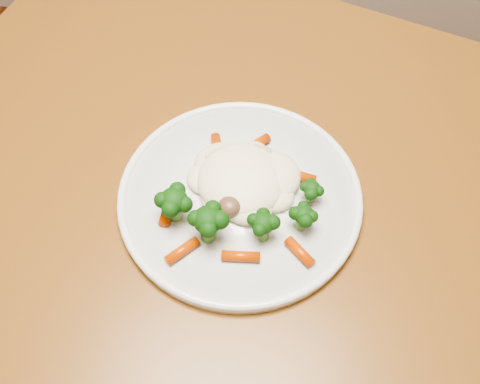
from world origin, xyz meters
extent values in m
cube|color=brown|center=(-0.18, 0.35, 0.73)|extent=(1.31, 1.06, 0.04)
cube|color=brown|center=(-0.57, 0.81, 0.35)|extent=(0.08, 0.08, 0.71)
cylinder|color=white|center=(-0.29, 0.37, 0.76)|extent=(0.29, 0.29, 0.01)
ellipsoid|color=#FFF5CB|center=(-0.29, 0.38, 0.79)|extent=(0.12, 0.11, 0.05)
ellipsoid|color=black|center=(-0.35, 0.33, 0.79)|extent=(0.05, 0.05, 0.05)
ellipsoid|color=black|center=(-0.31, 0.31, 0.79)|extent=(0.05, 0.05, 0.05)
ellipsoid|color=black|center=(-0.25, 0.32, 0.78)|extent=(0.04, 0.04, 0.04)
ellipsoid|color=black|center=(-0.21, 0.34, 0.78)|extent=(0.04, 0.04, 0.03)
ellipsoid|color=black|center=(-0.20, 0.37, 0.78)|extent=(0.03, 0.03, 0.03)
cylinder|color=#C74404|center=(-0.32, 0.43, 0.77)|extent=(0.02, 0.05, 0.01)
cylinder|color=#C74404|center=(-0.28, 0.44, 0.77)|extent=(0.04, 0.04, 0.01)
cylinder|color=#C74404|center=(-0.22, 0.40, 0.77)|extent=(0.05, 0.02, 0.01)
cylinder|color=#C74404|center=(-0.37, 0.33, 0.77)|extent=(0.01, 0.04, 0.01)
cylinder|color=#C74404|center=(-0.34, 0.28, 0.77)|extent=(0.04, 0.04, 0.01)
cylinder|color=#C74404|center=(-0.27, 0.29, 0.77)|extent=(0.04, 0.02, 0.01)
cylinder|color=#C74404|center=(-0.21, 0.30, 0.77)|extent=(0.04, 0.04, 0.01)
cylinder|color=#C74404|center=(-0.26, 0.38, 0.78)|extent=(0.02, 0.05, 0.01)
ellipsoid|color=brown|center=(-0.27, 0.38, 0.78)|extent=(0.02, 0.02, 0.02)
ellipsoid|color=brown|center=(-0.26, 0.37, 0.78)|extent=(0.02, 0.02, 0.01)
ellipsoid|color=brown|center=(-0.30, 0.37, 0.78)|extent=(0.02, 0.02, 0.01)
ellipsoid|color=brown|center=(-0.29, 0.34, 0.78)|extent=(0.03, 0.03, 0.02)
ellipsoid|color=brown|center=(-0.27, 0.38, 0.78)|extent=(0.03, 0.03, 0.02)
cube|color=tan|center=(-0.30, 0.41, 0.78)|extent=(0.02, 0.02, 0.01)
cube|color=tan|center=(-0.27, 0.42, 0.78)|extent=(0.02, 0.02, 0.01)
cube|color=tan|center=(-0.32, 0.41, 0.78)|extent=(0.02, 0.02, 0.01)
cube|color=tan|center=(-0.30, 0.41, 0.78)|extent=(0.03, 0.02, 0.01)
camera|label=1|loc=(-0.23, -0.01, 1.36)|focal=45.00mm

